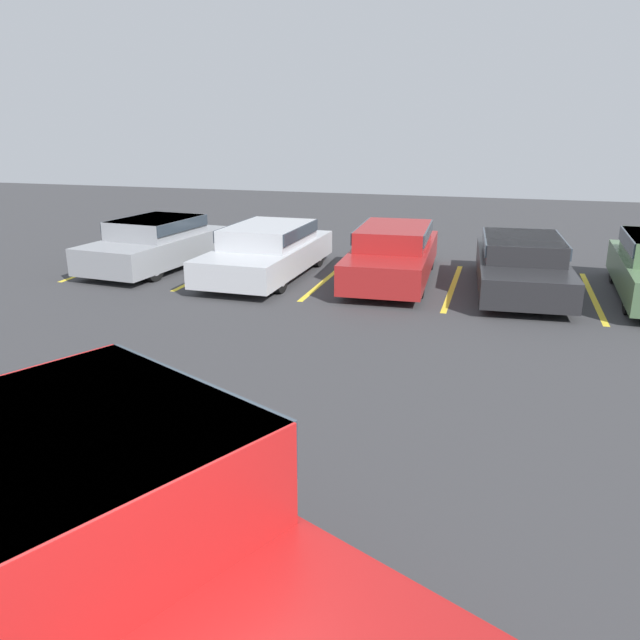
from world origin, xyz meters
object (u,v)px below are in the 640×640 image
Objects in this scene: pickup_truck at (105,588)px; parked_sedan_d at (521,262)px; parked_sedan_a at (156,242)px; parked_sedan_c at (393,252)px; parked_sedan_b at (268,249)px.

parked_sedan_d is at bearing 103.62° from pickup_truck.
parked_sedan_c is (5.95, 0.37, 0.01)m from parked_sedan_a.
parked_sedan_a is (-6.31, 11.23, -0.28)m from pickup_truck.
parked_sedan_d is (5.76, 0.29, -0.03)m from parked_sedan_b.
parked_sedan_d is (8.78, 0.23, -0.03)m from parked_sedan_a.
parked_sedan_a is 3.02m from parked_sedan_b.
parked_sedan_c is at bearing 117.58° from pickup_truck.
parked_sedan_c is at bearing 98.82° from parked_sedan_a.
parked_sedan_b is 5.76m from parked_sedan_d.
parked_sedan_c is (2.93, 0.44, 0.01)m from parked_sedan_b.
pickup_truck is 1.19× the size of parked_sedan_c.
parked_sedan_b is at bearing 93.95° from parked_sedan_a.
pickup_truck is at bearing 17.17° from parked_sedan_b.
parked_sedan_b is 2.96m from parked_sedan_c.
pickup_truck is at bearing 34.58° from parked_sedan_a.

